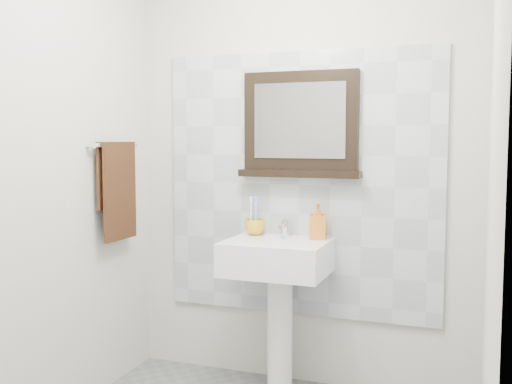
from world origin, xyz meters
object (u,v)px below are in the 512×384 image
toothbrush_cup (255,227)px  hand_towel (117,183)px  framed_mirror (300,127)px  pedestal_sink (277,274)px  soap_dispenser (318,221)px

toothbrush_cup → hand_towel: bearing=-154.8°
framed_mirror → hand_towel: (-0.95, -0.38, -0.31)m
pedestal_sink → soap_dispenser: 0.36m
pedestal_sink → toothbrush_cup: size_ratio=8.38×
toothbrush_cup → framed_mirror: bearing=12.4°
toothbrush_cup → framed_mirror: 0.63m
pedestal_sink → framed_mirror: (0.07, 0.19, 0.80)m
toothbrush_cup → soap_dispenser: size_ratio=0.58×
soap_dispenser → hand_towel: (-1.08, -0.32, 0.20)m
toothbrush_cup → soap_dispenser: soap_dispenser is taller
hand_towel → toothbrush_cup: bearing=25.2°
framed_mirror → hand_towel: size_ratio=1.26×
soap_dispenser → hand_towel: size_ratio=0.36×
toothbrush_cup → framed_mirror: framed_mirror is taller
toothbrush_cup → framed_mirror: size_ratio=0.16×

